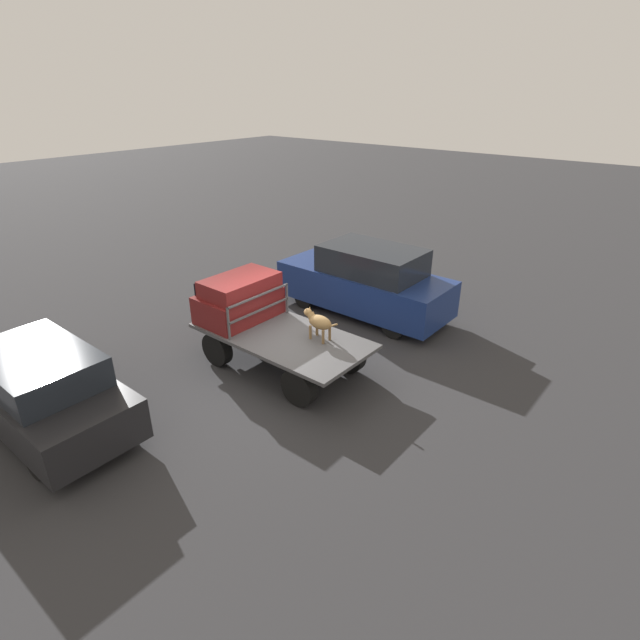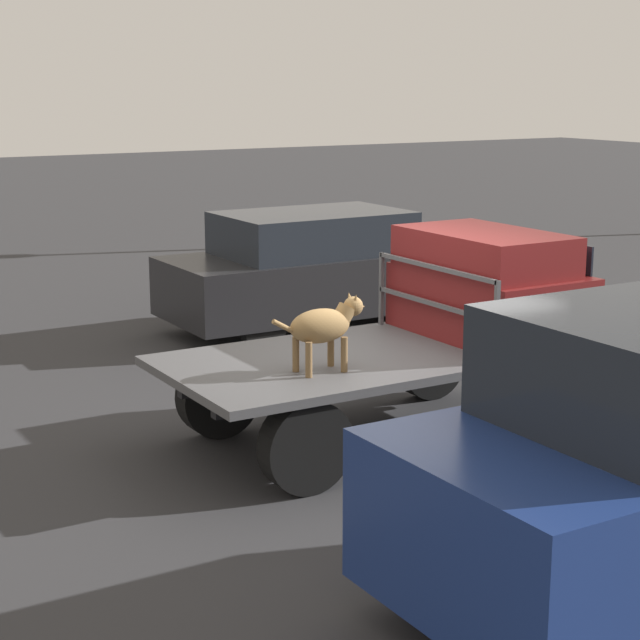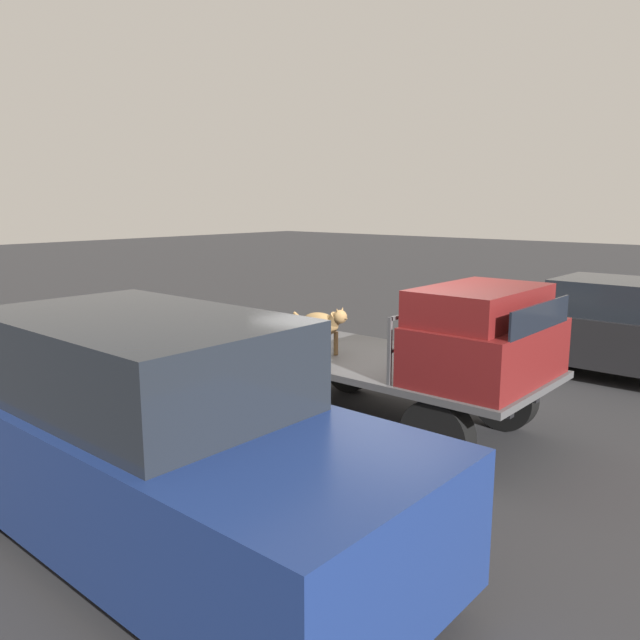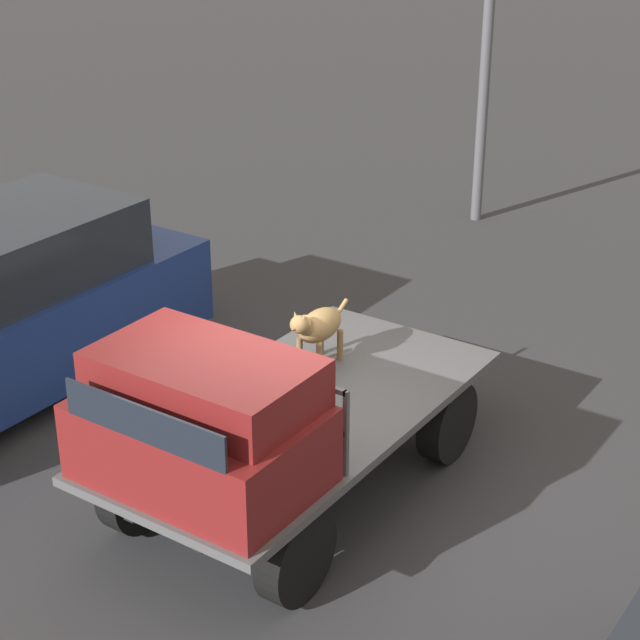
% 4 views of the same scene
% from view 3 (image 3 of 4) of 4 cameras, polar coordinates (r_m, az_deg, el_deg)
% --- Properties ---
extents(ground_plane, '(80.00, 80.00, 0.00)m').
position_cam_3_polar(ground_plane, '(8.22, 5.96, -9.38)').
color(ground_plane, '#2D2D30').
extents(flatbed_truck, '(4.01, 1.98, 0.85)m').
position_cam_3_polar(flatbed_truck, '(8.03, 6.04, -5.24)').
color(flatbed_truck, black).
rests_on(flatbed_truck, ground).
extents(truck_cab, '(1.22, 1.86, 1.04)m').
position_cam_3_polar(truck_cab, '(7.22, 14.78, -1.41)').
color(truck_cab, maroon).
rests_on(truck_cab, flatbed_truck).
extents(truck_headboard, '(0.04, 1.86, 0.75)m').
position_cam_3_polar(truck_headboard, '(7.51, 10.33, -0.67)').
color(truck_headboard, '#4C4C4F').
rests_on(truck_headboard, flatbed_truck).
extents(dog, '(0.93, 0.30, 0.67)m').
position_cam_3_polar(dog, '(8.07, 0.27, -0.41)').
color(dog, brown).
rests_on(dog, flatbed_truck).
extents(parked_pickup_far, '(4.81, 1.86, 1.94)m').
position_cam_3_polar(parked_pickup_far, '(5.26, -14.88, -10.42)').
color(parked_pickup_far, black).
rests_on(parked_pickup_far, ground).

